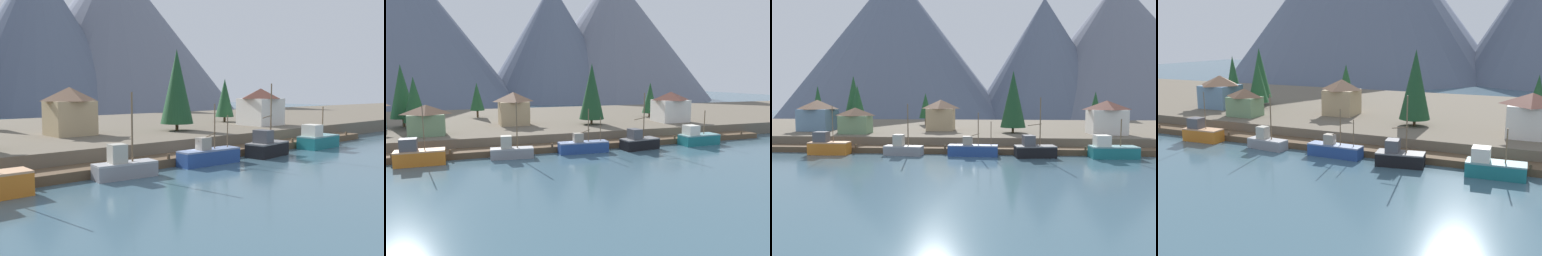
% 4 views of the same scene
% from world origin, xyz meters
% --- Properties ---
extents(ground_plane, '(400.00, 400.00, 1.00)m').
position_xyz_m(ground_plane, '(0.00, 20.00, -0.50)').
color(ground_plane, '#3D5B6B').
extents(dock, '(80.00, 4.00, 1.60)m').
position_xyz_m(dock, '(0.00, 1.99, 0.50)').
color(dock, brown).
rests_on(dock, ground_plane).
extents(shoreline_bank, '(400.00, 56.00, 2.50)m').
position_xyz_m(shoreline_bank, '(0.00, 32.00, 1.25)').
color(shoreline_bank, '#665B4C').
rests_on(shoreline_bank, ground_plane).
extents(fishing_boat_orange, '(6.87, 2.76, 8.51)m').
position_xyz_m(fishing_boat_orange, '(-24.30, -1.51, 1.43)').
color(fishing_boat_orange, '#CC6B1E').
rests_on(fishing_boat_orange, ground_plane).
extents(fishing_boat_grey, '(6.75, 2.87, 8.79)m').
position_xyz_m(fishing_boat_grey, '(-11.08, -1.54, 1.16)').
color(fishing_boat_grey, gray).
rests_on(fishing_boat_grey, ground_plane).
extents(fishing_boat_blue, '(8.42, 2.57, 7.35)m').
position_xyz_m(fishing_boat_blue, '(0.91, -1.40, 1.08)').
color(fishing_boat_blue, navy).
rests_on(fishing_boat_blue, ground_plane).
extents(fishing_boat_black, '(6.92, 3.67, 9.88)m').
position_xyz_m(fishing_boat_black, '(11.12, -2.01, 1.29)').
color(fishing_boat_black, black).
rests_on(fishing_boat_black, ground_plane).
extents(fishing_boat_teal, '(7.51, 3.39, 6.41)m').
position_xyz_m(fishing_boat_teal, '(23.59, -1.86, 1.33)').
color(fishing_boat_teal, '#196B70').
rests_on(fishing_boat_teal, ground_plane).
extents(house_green, '(6.19, 4.45, 5.35)m').
position_xyz_m(house_green, '(-23.85, 10.01, 5.23)').
color(house_green, '#6B8E66').
rests_on(house_green, shoreline_bank).
extents(house_blue, '(7.12, 7.24, 6.91)m').
position_xyz_m(house_blue, '(-35.22, 16.62, 6.03)').
color(house_blue, '#6689A8').
rests_on(house_blue, shoreline_bank).
extents(house_tan, '(6.27, 6.08, 6.95)m').
position_xyz_m(house_tan, '(-7.42, 19.03, 6.05)').
color(house_tan, tan).
rests_on(house_tan, shoreline_bank).
extents(house_white, '(7.10, 6.46, 6.81)m').
position_xyz_m(house_white, '(27.25, 12.69, 5.97)').
color(house_white, silver).
rests_on(house_white, shoreline_bank).
extents(conifer_near_left, '(3.53, 3.53, 8.74)m').
position_xyz_m(conifer_near_left, '(-14.03, 35.55, 7.76)').
color(conifer_near_left, '#4C3823').
rests_on(conifer_near_left, shoreline_bank).
extents(conifer_near_right, '(3.45, 3.45, 10.54)m').
position_xyz_m(conifer_near_right, '(-40.95, 28.25, 8.62)').
color(conifer_near_right, '#4C3823').
rests_on(conifer_near_right, shoreline_bank).
extents(conifer_mid_left, '(4.88, 4.88, 12.65)m').
position_xyz_m(conifer_mid_left, '(-29.17, 22.73, 9.72)').
color(conifer_mid_left, '#4C3823').
rests_on(conifer_mid_left, shoreline_bank).
extents(conifer_mid_right, '(5.33, 5.33, 13.00)m').
position_xyz_m(conifer_mid_right, '(8.59, 14.34, 9.57)').
color(conifer_mid_right, '#4C3823').
rests_on(conifer_mid_right, shoreline_bank).
extents(conifer_back_left, '(3.81, 3.81, 8.83)m').
position_xyz_m(conifer_back_left, '(27.82, 22.66, 7.43)').
color(conifer_back_left, '#4C3823').
rests_on(conifer_back_left, shoreline_bank).
extents(conifer_back_right, '(4.30, 4.30, 10.19)m').
position_xyz_m(conifer_back_right, '(-26.49, 18.15, 8.31)').
color(conifer_back_right, '#4C3823').
rests_on(conifer_back_right, shoreline_bank).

